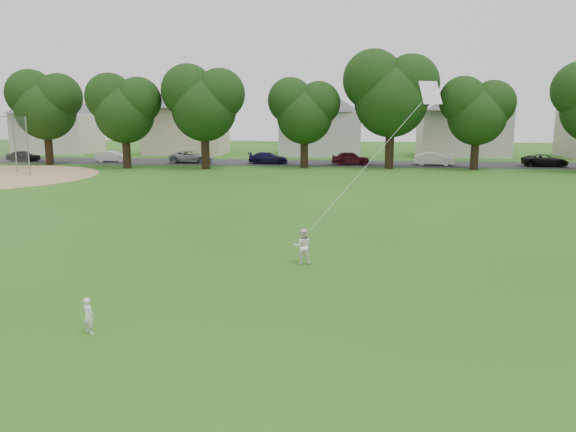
# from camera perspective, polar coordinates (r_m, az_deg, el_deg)

# --- Properties ---
(ground) EXTENTS (160.00, 160.00, 0.00)m
(ground) POSITION_cam_1_polar(r_m,az_deg,el_deg) (15.08, -5.99, -9.96)
(ground) COLOR #224E11
(ground) RESTS_ON ground
(street) EXTENTS (90.00, 7.00, 0.01)m
(street) POSITION_cam_1_polar(r_m,az_deg,el_deg) (56.12, 2.87, 5.39)
(street) COLOR #2D2D30
(street) RESTS_ON ground
(toddler) EXTENTS (0.39, 0.33, 0.90)m
(toddler) POSITION_cam_1_polar(r_m,az_deg,el_deg) (14.51, -19.63, -9.50)
(toddler) COLOR white
(toddler) RESTS_ON ground
(older_boy) EXTENTS (0.67, 0.55, 1.25)m
(older_boy) POSITION_cam_1_polar(r_m,az_deg,el_deg) (19.58, 1.50, -3.09)
(older_boy) COLOR white
(older_boy) RESTS_ON ground
(kite) EXTENTS (2.84, 1.99, 7.49)m
(kite) POSITION_cam_1_polar(r_m,az_deg,el_deg) (20.62, 8.25, 5.39)
(kite) COLOR white
(kite) RESTS_ON ground
(tree_row) EXTENTS (82.91, 9.43, 10.81)m
(tree_row) POSITION_cam_1_polar(r_m,az_deg,el_deg) (50.42, 7.73, 11.87)
(tree_row) COLOR black
(tree_row) RESTS_ON ground
(parked_cars) EXTENTS (55.48, 2.10, 1.25)m
(parked_cars) POSITION_cam_1_polar(r_m,az_deg,el_deg) (55.25, 0.37, 5.93)
(parked_cars) COLOR black
(parked_cars) RESTS_ON ground
(house_row) EXTENTS (77.17, 13.89, 10.34)m
(house_row) POSITION_cam_1_polar(r_m,az_deg,el_deg) (65.79, 5.33, 10.52)
(house_row) COLOR silver
(house_row) RESTS_ON ground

